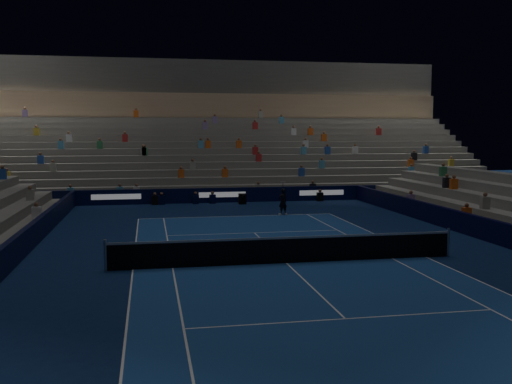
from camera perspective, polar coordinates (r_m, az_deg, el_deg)
The scene contains 8 objects.
ground at distance 21.11m, azimuth 3.03°, elevation -7.08°, with size 90.00×90.00×0.00m, color #0B1C43.
court_surface at distance 21.11m, azimuth 3.03°, elevation -7.07°, with size 10.97×23.77×0.01m, color navy.
sponsor_barrier_far at distance 39.02m, azimuth -3.39°, elevation -0.31°, with size 44.00×0.25×1.00m, color black.
sponsor_barrier_west at distance 20.99m, azimuth -23.82°, elevation -6.27°, with size 0.25×37.00×1.00m, color black.
grandstand_main at distance 48.15m, azimuth -4.83°, elevation 4.30°, with size 44.00×15.20×11.20m.
tennis_net at distance 21.00m, azimuth 3.04°, elevation -5.74°, with size 12.90×0.10×1.10m.
tennis_player at distance 33.04m, azimuth 2.69°, elevation -0.97°, with size 0.56×0.37×1.54m, color black.
broadcast_camera at distance 38.18m, azimuth -1.36°, elevation -0.68°, with size 0.55×0.99×0.67m.
Camera 1 is at (-4.88, -19.98, 4.77)m, focal length 40.25 mm.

